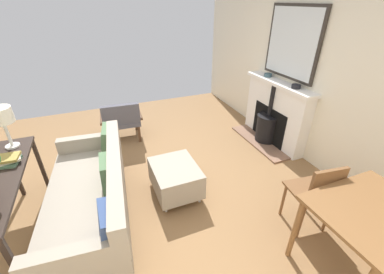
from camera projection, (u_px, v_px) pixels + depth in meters
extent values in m
cube|color=olive|center=(147.00, 181.00, 3.39)|extent=(4.94, 5.87, 0.01)
cube|color=silver|center=(307.00, 68.00, 3.54)|extent=(0.12, 5.87, 2.66)
cube|color=brown|center=(258.00, 142.00, 4.29)|extent=(0.32, 1.27, 0.03)
cube|color=white|center=(275.00, 114.00, 4.13)|extent=(0.21, 1.34, 1.01)
cube|color=black|center=(269.00, 124.00, 4.19)|extent=(0.06, 0.79, 0.59)
cylinder|color=black|center=(267.00, 128.00, 4.22)|extent=(0.36, 0.36, 0.45)
cylinder|color=black|center=(269.00, 116.00, 4.10)|extent=(0.38, 0.38, 0.02)
cylinder|color=black|center=(272.00, 101.00, 3.97)|extent=(0.07, 0.07, 0.51)
cube|color=white|center=(279.00, 83.00, 3.87)|extent=(0.26, 1.42, 0.05)
cube|color=#2D2823|center=(292.00, 43.00, 3.60)|extent=(0.04, 1.04, 1.03)
cube|color=silver|center=(291.00, 43.00, 3.60)|extent=(0.01, 0.96, 0.95)
cylinder|color=#334C56|center=(268.00, 75.00, 4.10)|extent=(0.13, 0.13, 0.05)
torus|color=#334C56|center=(268.00, 74.00, 4.08)|extent=(0.13, 0.13, 0.01)
cylinder|color=black|center=(296.00, 86.00, 3.57)|extent=(0.13, 0.13, 0.05)
torus|color=black|center=(296.00, 85.00, 3.56)|extent=(0.13, 0.13, 0.01)
cylinder|color=#B2B2B7|center=(70.00, 177.00, 3.39)|extent=(0.04, 0.04, 0.10)
cylinder|color=#B2B2B7|center=(118.00, 169.00, 3.55)|extent=(0.04, 0.04, 0.10)
cylinder|color=#B2B2B7|center=(125.00, 272.00, 2.21)|extent=(0.04, 0.04, 0.10)
cube|color=gray|center=(88.00, 202.00, 2.70)|extent=(0.97, 1.95, 0.30)
cube|color=gray|center=(116.00, 172.00, 2.63)|extent=(0.31, 1.89, 0.36)
cube|color=gray|center=(89.00, 143.00, 3.31)|extent=(0.77, 0.19, 0.20)
cube|color=gray|center=(74.00, 258.00, 1.84)|extent=(0.77, 0.19, 0.20)
cube|color=#4C6B47|center=(106.00, 141.00, 3.22)|extent=(0.21, 0.39, 0.39)
cube|color=#4C6B47|center=(107.00, 174.00, 2.63)|extent=(0.14, 0.36, 0.35)
cube|color=#334775|center=(107.00, 227.00, 2.03)|extent=(0.16, 0.35, 0.35)
cylinder|color=#B2B2B7|center=(154.00, 182.00, 3.31)|extent=(0.03, 0.03, 0.09)
cylinder|color=#B2B2B7|center=(166.00, 209.00, 2.88)|extent=(0.03, 0.03, 0.09)
cylinder|color=#B2B2B7|center=(184.00, 174.00, 3.45)|extent=(0.03, 0.03, 0.09)
cylinder|color=#B2B2B7|center=(199.00, 199.00, 3.02)|extent=(0.03, 0.03, 0.09)
cube|color=gray|center=(175.00, 177.00, 3.06)|extent=(0.54, 0.66, 0.32)
cube|color=#4C3321|center=(136.00, 122.00, 4.64)|extent=(0.05, 0.05, 0.33)
cube|color=#4C3321|center=(108.00, 126.00, 4.50)|extent=(0.05, 0.05, 0.33)
cube|color=#4C3321|center=(139.00, 133.00, 4.25)|extent=(0.05, 0.05, 0.33)
cube|color=#4C3321|center=(109.00, 138.00, 4.11)|extent=(0.05, 0.05, 0.33)
cube|color=#4C4C56|center=(122.00, 120.00, 4.28)|extent=(0.64, 0.60, 0.08)
cube|color=#4C4C56|center=(121.00, 115.00, 3.97)|extent=(0.61, 0.15, 0.35)
cube|color=#4C3321|center=(139.00, 113.00, 4.33)|extent=(0.08, 0.53, 0.04)
cube|color=#4C3321|center=(101.00, 118.00, 4.15)|extent=(0.08, 0.53, 0.04)
cube|color=black|center=(41.00, 166.00, 3.07)|extent=(0.04, 0.04, 0.75)
cube|color=black|center=(18.00, 272.00, 1.88)|extent=(0.04, 0.04, 0.75)
cube|color=black|center=(14.00, 171.00, 2.97)|extent=(0.04, 0.04, 0.75)
cube|color=black|center=(0.00, 179.00, 2.23)|extent=(0.35, 1.54, 0.03)
cylinder|color=white|center=(13.00, 146.00, 2.68)|extent=(0.14, 0.14, 0.02)
cylinder|color=white|center=(8.00, 134.00, 2.61)|extent=(0.03, 0.03, 0.27)
cylinder|color=silver|center=(0.00, 115.00, 2.50)|extent=(0.23, 0.23, 0.16)
cube|color=#4C7056|center=(4.00, 163.00, 2.40)|extent=(0.29, 0.24, 0.03)
cube|color=beige|center=(4.00, 160.00, 2.40)|extent=(0.31, 0.24, 0.02)
cube|color=olive|center=(3.00, 159.00, 2.38)|extent=(0.29, 0.19, 0.02)
cylinder|color=brown|center=(359.00, 205.00, 2.51)|extent=(0.05, 0.05, 0.72)
cylinder|color=brown|center=(295.00, 229.00, 2.24)|extent=(0.05, 0.05, 0.72)
cube|color=brown|center=(375.00, 211.00, 1.93)|extent=(0.92, 0.73, 0.03)
cylinder|color=brown|center=(308.00, 195.00, 2.83)|extent=(0.04, 0.04, 0.45)
cylinder|color=brown|center=(283.00, 200.00, 2.76)|extent=(0.04, 0.04, 0.45)
cylinder|color=brown|center=(328.00, 216.00, 2.56)|extent=(0.04, 0.04, 0.45)
cylinder|color=brown|center=(301.00, 222.00, 2.49)|extent=(0.04, 0.04, 0.45)
cube|color=brown|center=(310.00, 191.00, 2.54)|extent=(0.45, 0.45, 0.02)
cube|color=brown|center=(327.00, 186.00, 2.30)|extent=(0.36, 0.09, 0.38)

